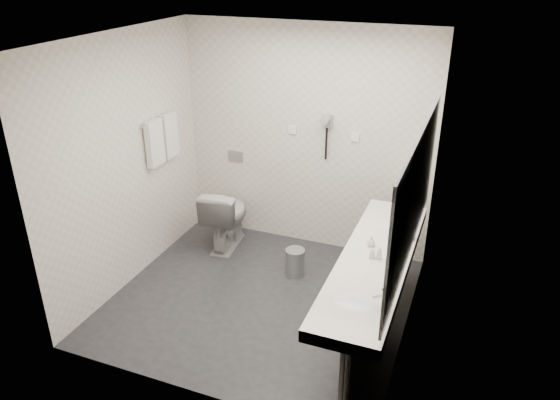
% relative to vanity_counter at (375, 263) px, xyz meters
% --- Properties ---
extents(floor, '(2.80, 2.80, 0.00)m').
position_rel_vanity_counter_xyz_m(floor, '(-1.12, 0.20, -0.80)').
color(floor, '#26262B').
rests_on(floor, ground).
extents(ceiling, '(2.80, 2.80, 0.00)m').
position_rel_vanity_counter_xyz_m(ceiling, '(-1.12, 0.20, 1.70)').
color(ceiling, white).
rests_on(ceiling, wall_back).
extents(wall_back, '(2.80, 0.00, 2.80)m').
position_rel_vanity_counter_xyz_m(wall_back, '(-1.12, 1.50, 0.45)').
color(wall_back, silver).
rests_on(wall_back, floor).
extents(wall_front, '(2.80, 0.00, 2.80)m').
position_rel_vanity_counter_xyz_m(wall_front, '(-1.12, -1.10, 0.45)').
color(wall_front, silver).
rests_on(wall_front, floor).
extents(wall_left, '(0.00, 2.60, 2.60)m').
position_rel_vanity_counter_xyz_m(wall_left, '(-2.52, 0.20, 0.45)').
color(wall_left, silver).
rests_on(wall_left, floor).
extents(wall_right, '(0.00, 2.60, 2.60)m').
position_rel_vanity_counter_xyz_m(wall_right, '(0.27, 0.20, 0.45)').
color(wall_right, silver).
rests_on(wall_right, floor).
extents(vanity_counter, '(0.55, 2.20, 0.10)m').
position_rel_vanity_counter_xyz_m(vanity_counter, '(0.00, 0.00, 0.00)').
color(vanity_counter, white).
rests_on(vanity_counter, floor).
extents(vanity_panel, '(0.03, 2.15, 0.75)m').
position_rel_vanity_counter_xyz_m(vanity_panel, '(0.02, 0.00, -0.42)').
color(vanity_panel, gray).
rests_on(vanity_panel, floor).
extents(vanity_post_near, '(0.06, 0.06, 0.75)m').
position_rel_vanity_counter_xyz_m(vanity_post_near, '(0.05, -1.04, -0.42)').
color(vanity_post_near, silver).
rests_on(vanity_post_near, floor).
extents(vanity_post_far, '(0.06, 0.06, 0.75)m').
position_rel_vanity_counter_xyz_m(vanity_post_far, '(0.05, 1.04, -0.42)').
color(vanity_post_far, silver).
rests_on(vanity_post_far, floor).
extents(mirror, '(0.02, 2.20, 1.05)m').
position_rel_vanity_counter_xyz_m(mirror, '(0.26, 0.00, 0.65)').
color(mirror, '#B2BCC6').
rests_on(mirror, wall_right).
extents(basin_near, '(0.40, 0.31, 0.05)m').
position_rel_vanity_counter_xyz_m(basin_near, '(0.00, -0.65, 0.04)').
color(basin_near, white).
rests_on(basin_near, vanity_counter).
extents(basin_far, '(0.40, 0.31, 0.05)m').
position_rel_vanity_counter_xyz_m(basin_far, '(0.00, 0.65, 0.04)').
color(basin_far, white).
rests_on(basin_far, vanity_counter).
extents(faucet_near, '(0.04, 0.04, 0.15)m').
position_rel_vanity_counter_xyz_m(faucet_near, '(0.19, -0.65, 0.12)').
color(faucet_near, silver).
rests_on(faucet_near, vanity_counter).
extents(faucet_far, '(0.04, 0.04, 0.15)m').
position_rel_vanity_counter_xyz_m(faucet_far, '(0.19, 0.65, 0.12)').
color(faucet_far, silver).
rests_on(faucet_far, vanity_counter).
extents(soap_bottle_a, '(0.04, 0.04, 0.09)m').
position_rel_vanity_counter_xyz_m(soap_bottle_a, '(-0.02, -0.02, 0.10)').
color(soap_bottle_a, white).
rests_on(soap_bottle_a, vanity_counter).
extents(soap_bottle_b, '(0.10, 0.10, 0.09)m').
position_rel_vanity_counter_xyz_m(soap_bottle_b, '(-0.08, 0.17, 0.10)').
color(soap_bottle_b, white).
rests_on(soap_bottle_b, vanity_counter).
extents(soap_bottle_c, '(0.05, 0.05, 0.12)m').
position_rel_vanity_counter_xyz_m(soap_bottle_c, '(0.03, -0.01, 0.11)').
color(soap_bottle_c, white).
rests_on(soap_bottle_c, vanity_counter).
extents(glass_left, '(0.08, 0.08, 0.12)m').
position_rel_vanity_counter_xyz_m(glass_left, '(0.08, 0.32, 0.11)').
color(glass_left, silver).
rests_on(glass_left, vanity_counter).
extents(glass_right, '(0.07, 0.07, 0.10)m').
position_rel_vanity_counter_xyz_m(glass_right, '(0.23, 0.42, 0.10)').
color(glass_right, silver).
rests_on(glass_right, vanity_counter).
extents(toilet, '(0.49, 0.77, 0.74)m').
position_rel_vanity_counter_xyz_m(toilet, '(-1.92, 1.06, -0.43)').
color(toilet, white).
rests_on(toilet, floor).
extents(flush_plate, '(0.18, 0.02, 0.12)m').
position_rel_vanity_counter_xyz_m(flush_plate, '(-1.98, 1.49, 0.15)').
color(flush_plate, '#B2B5BA').
rests_on(flush_plate, wall_back).
extents(pedal_bin, '(0.25, 0.25, 0.29)m').
position_rel_vanity_counter_xyz_m(pedal_bin, '(-0.96, 0.75, -0.66)').
color(pedal_bin, '#B2B5BA').
rests_on(pedal_bin, floor).
extents(bin_lid, '(0.20, 0.20, 0.02)m').
position_rel_vanity_counter_xyz_m(bin_lid, '(-0.96, 0.75, -0.51)').
color(bin_lid, '#B2B5BA').
rests_on(bin_lid, pedal_bin).
extents(towel_rail, '(0.02, 0.62, 0.02)m').
position_rel_vanity_counter_xyz_m(towel_rail, '(-2.47, 0.75, 0.75)').
color(towel_rail, silver).
rests_on(towel_rail, wall_left).
extents(towel_near, '(0.07, 0.24, 0.48)m').
position_rel_vanity_counter_xyz_m(towel_near, '(-2.46, 0.61, 0.53)').
color(towel_near, white).
rests_on(towel_near, towel_rail).
extents(towel_far, '(0.07, 0.24, 0.48)m').
position_rel_vanity_counter_xyz_m(towel_far, '(-2.46, 0.89, 0.53)').
color(towel_far, white).
rests_on(towel_far, towel_rail).
extents(dryer_cradle, '(0.10, 0.04, 0.14)m').
position_rel_vanity_counter_xyz_m(dryer_cradle, '(-0.88, 1.47, 0.70)').
color(dryer_cradle, gray).
rests_on(dryer_cradle, wall_back).
extents(dryer_barrel, '(0.08, 0.14, 0.08)m').
position_rel_vanity_counter_xyz_m(dryer_barrel, '(-0.88, 1.40, 0.73)').
color(dryer_barrel, gray).
rests_on(dryer_barrel, dryer_cradle).
extents(dryer_cord, '(0.02, 0.02, 0.35)m').
position_rel_vanity_counter_xyz_m(dryer_cord, '(-0.88, 1.46, 0.45)').
color(dryer_cord, black).
rests_on(dryer_cord, dryer_cradle).
extents(switch_plate_a, '(0.09, 0.02, 0.09)m').
position_rel_vanity_counter_xyz_m(switch_plate_a, '(-1.27, 1.49, 0.55)').
color(switch_plate_a, white).
rests_on(switch_plate_a, wall_back).
extents(switch_plate_b, '(0.09, 0.02, 0.09)m').
position_rel_vanity_counter_xyz_m(switch_plate_b, '(-0.57, 1.49, 0.55)').
color(switch_plate_b, white).
rests_on(switch_plate_b, wall_back).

